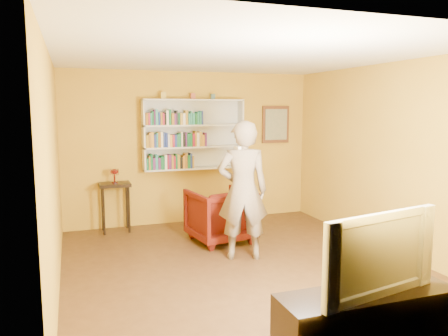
% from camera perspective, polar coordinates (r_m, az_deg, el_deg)
% --- Properties ---
extents(room_shell, '(5.30, 5.80, 2.88)m').
position_cam_1_polar(room_shell, '(5.58, 2.54, -2.93)').
color(room_shell, '#412A15').
rests_on(room_shell, ground).
extents(bookshelf, '(1.80, 0.29, 1.23)m').
position_cam_1_polar(bookshelf, '(7.79, -4.09, 4.38)').
color(bookshelf, silver).
rests_on(bookshelf, room_shell).
extents(books_row_lower, '(0.83, 0.19, 0.27)m').
position_cam_1_polar(books_row_lower, '(7.62, -7.10, 0.78)').
color(books_row_lower, '#166435').
rests_on(books_row_lower, bookshelf).
extents(books_row_middle, '(1.06, 0.19, 0.27)m').
position_cam_1_polar(books_row_middle, '(7.61, -6.27, 3.67)').
color(books_row_middle, '#AA8422').
rests_on(books_row_middle, bookshelf).
extents(books_row_upper, '(1.00, 0.19, 0.26)m').
position_cam_1_polar(books_row_upper, '(7.58, -6.55, 6.46)').
color(books_row_upper, '#95631B').
rests_on(books_row_upper, bookshelf).
extents(ornament_left, '(0.09, 0.09, 0.12)m').
position_cam_1_polar(ornament_left, '(7.59, -7.95, 9.37)').
color(ornament_left, gold).
rests_on(ornament_left, bookshelf).
extents(ornament_centre, '(0.08, 0.08, 0.10)m').
position_cam_1_polar(ornament_centre, '(7.71, -4.11, 9.35)').
color(ornament_centre, '#AD5039').
rests_on(ornament_centre, bookshelf).
extents(ornament_right, '(0.07, 0.07, 0.09)m').
position_cam_1_polar(ornament_right, '(7.82, -1.48, 9.31)').
color(ornament_right, '#436670').
rests_on(ornament_right, bookshelf).
extents(framed_painting, '(0.55, 0.05, 0.70)m').
position_cam_1_polar(framed_painting, '(8.41, 6.77, 5.66)').
color(framed_painting, '#542E18').
rests_on(framed_painting, room_shell).
extents(console_table, '(0.51, 0.39, 0.83)m').
position_cam_1_polar(console_table, '(7.49, -14.06, -2.98)').
color(console_table, black).
rests_on(console_table, ground).
extents(ruby_lustre, '(0.15, 0.15, 0.23)m').
position_cam_1_polar(ruby_lustre, '(7.44, -14.13, -0.62)').
color(ruby_lustre, maroon).
rests_on(ruby_lustre, console_table).
extents(armchair, '(1.00, 1.03, 0.82)m').
position_cam_1_polar(armchair, '(6.80, -0.49, -6.17)').
color(armchair, '#3F0704').
rests_on(armchair, ground).
extents(person, '(0.79, 0.62, 1.89)m').
position_cam_1_polar(person, '(5.93, 2.46, -2.96)').
color(person, '#796A59').
rests_on(person, ground).
extents(game_remote, '(0.04, 0.15, 0.04)m').
position_cam_1_polar(game_remote, '(5.49, 1.79, 2.69)').
color(game_remote, silver).
rests_on(game_remote, person).
extents(tv_cabinet, '(1.55, 0.46, 0.55)m').
position_cam_1_polar(tv_cabinet, '(4.04, 18.08, -18.72)').
color(tv_cabinet, black).
rests_on(tv_cabinet, ground).
extents(television, '(1.21, 0.38, 0.69)m').
position_cam_1_polar(television, '(3.80, 18.48, -10.28)').
color(television, black).
rests_on(television, tv_cabinet).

